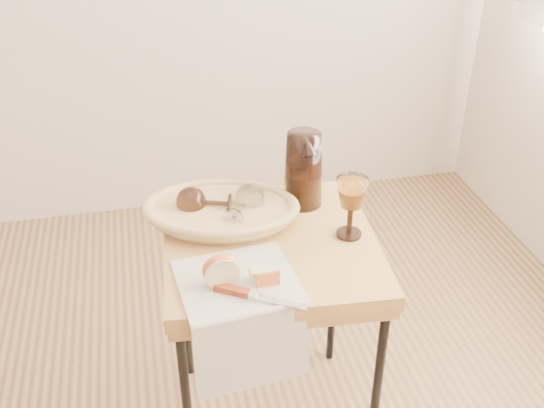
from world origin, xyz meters
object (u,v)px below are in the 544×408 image
object	(u,v)px
wine_goblet	(351,207)
apple_half	(221,269)
pitcher	(303,169)
goblet_lying_a	(208,203)
goblet_lying_b	(243,206)
bread_basket	(221,213)
tea_towel	(237,281)
table_knife	(256,295)
side_table	(270,339)

from	to	relation	value
wine_goblet	apple_half	xyz separation A→B (m)	(-0.35, -0.13, -0.04)
pitcher	goblet_lying_a	bearing A→B (deg)	-177.17
pitcher	apple_half	distance (m)	0.42
goblet_lying_b	goblet_lying_a	bearing A→B (deg)	100.73
bread_basket	pitcher	xyz separation A→B (m)	(0.24, 0.05, 0.08)
tea_towel	bread_basket	bearing A→B (deg)	83.52
pitcher	wine_goblet	size ratio (longest dim) A/B	1.49
apple_half	table_knife	xyz separation A→B (m)	(0.07, -0.07, -0.03)
pitcher	bread_basket	bearing A→B (deg)	-172.41
side_table	table_knife	bearing A→B (deg)	-109.71
bread_basket	wine_goblet	bearing A→B (deg)	-10.53
pitcher	table_knife	size ratio (longest dim) A/B	1.17
goblet_lying_b	bread_basket	bearing A→B (deg)	102.55
goblet_lying_a	table_knife	size ratio (longest dim) A/B	0.61
bread_basket	wine_goblet	distance (m)	0.35
table_knife	goblet_lying_a	bearing A→B (deg)	131.20
goblet_lying_b	wine_goblet	world-z (taller)	wine_goblet
side_table	tea_towel	world-z (taller)	tea_towel
goblet_lying_b	wine_goblet	distance (m)	0.28
bread_basket	goblet_lying_a	size ratio (longest dim) A/B	2.79
tea_towel	goblet_lying_b	world-z (taller)	goblet_lying_b
tea_towel	pitcher	distance (m)	0.41
side_table	pitcher	distance (m)	0.50
tea_towel	pitcher	xyz separation A→B (m)	(0.24, 0.31, 0.10)
goblet_lying_a	pitcher	world-z (taller)	pitcher
pitcher	table_knife	xyz separation A→B (m)	(-0.21, -0.39, -0.09)
goblet_lying_a	apple_half	distance (m)	0.29
bread_basket	side_table	bearing A→B (deg)	-32.97
goblet_lying_a	wine_goblet	world-z (taller)	wine_goblet
bread_basket	pitcher	bearing A→B (deg)	24.19
bread_basket	wine_goblet	xyz separation A→B (m)	(0.31, -0.14, 0.06)
wine_goblet	goblet_lying_b	bearing A→B (deg)	155.89
pitcher	apple_half	bearing A→B (deg)	-134.80
pitcher	tea_towel	bearing A→B (deg)	-130.88
tea_towel	pitcher	world-z (taller)	pitcher
goblet_lying_b	table_knife	xyz separation A→B (m)	(-0.03, -0.32, -0.04)
tea_towel	side_table	bearing A→B (deg)	48.07
goblet_lying_a	table_knife	distance (m)	0.37
side_table	apple_half	world-z (taller)	apple_half
goblet_lying_a	apple_half	bearing A→B (deg)	106.69
side_table	table_knife	size ratio (longest dim) A/B	3.21
bread_basket	apple_half	bearing A→B (deg)	-85.49
goblet_lying_b	apple_half	distance (m)	0.27
pitcher	table_knife	distance (m)	0.45
tea_towel	goblet_lying_b	bearing A→B (deg)	70.86
table_knife	apple_half	bearing A→B (deg)	165.24
goblet_lying_b	table_knife	bearing A→B (deg)	-150.55
tea_towel	goblet_lying_b	size ratio (longest dim) A/B	2.05
tea_towel	wine_goblet	size ratio (longest dim) A/B	1.61
bread_basket	pitcher	distance (m)	0.25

